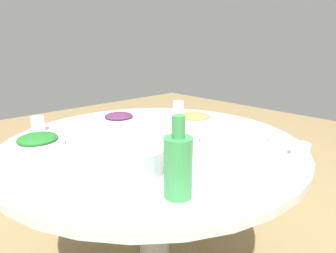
{
  "coord_description": "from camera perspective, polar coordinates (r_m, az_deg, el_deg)",
  "views": [
    {
      "loc": [
        0.88,
        -0.74,
        1.14
      ],
      "look_at": [
        0.11,
        -0.01,
        0.83
      ],
      "focal_mm": 30.35,
      "sensor_mm": 36.0,
      "label": 1
    }
  ],
  "objects": [
    {
      "name": "tea_cup_near",
      "position": [
        1.46,
        -24.66,
        0.48
      ],
      "size": [
        0.06,
        0.06,
        0.07
      ],
      "primitive_type": "cylinder",
      "color": "white",
      "rests_on": "round_dining_table"
    },
    {
      "name": "rice_bowl",
      "position": [
        0.95,
        -8.26,
        -5.66
      ],
      "size": [
        0.28,
        0.28,
        0.09
      ],
      "color": "#B2B5BA",
      "rests_on": "round_dining_table"
    },
    {
      "name": "soup_bowl",
      "position": [
        1.17,
        13.2,
        -2.11
      ],
      "size": [
        0.3,
        0.27,
        0.07
      ],
      "color": "white",
      "rests_on": "round_dining_table"
    },
    {
      "name": "tea_cup_far",
      "position": [
        1.14,
        25.09,
        -4.26
      ],
      "size": [
        0.06,
        0.06,
        0.05
      ],
      "primitive_type": "cylinder",
      "color": "white",
      "rests_on": "round_dining_table"
    },
    {
      "name": "round_dining_table",
      "position": [
        1.27,
        -3.01,
        -8.17
      ],
      "size": [
        1.25,
        1.25,
        0.75
      ],
      "color": "#99999E",
      "rests_on": "ground"
    },
    {
      "name": "dish_greens",
      "position": [
        1.25,
        -24.67,
        -2.68
      ],
      "size": [
        0.2,
        0.2,
        0.05
      ],
      "color": "white",
      "rests_on": "round_dining_table"
    },
    {
      "name": "dish_tofu_braise",
      "position": [
        1.51,
        5.36,
        1.72
      ],
      "size": [
        0.22,
        0.22,
        0.04
      ],
      "color": "silver",
      "rests_on": "round_dining_table"
    },
    {
      "name": "tea_cup_side",
      "position": [
        1.74,
        2.1,
        4.16
      ],
      "size": [
        0.07,
        0.07,
        0.06
      ],
      "primitive_type": "cylinder",
      "color": "white",
      "rests_on": "round_dining_table"
    },
    {
      "name": "dish_eggplant",
      "position": [
        1.54,
        -9.83,
        1.76
      ],
      "size": [
        0.22,
        0.22,
        0.04
      ],
      "color": "silver",
      "rests_on": "round_dining_table"
    },
    {
      "name": "green_bottle",
      "position": [
        0.75,
        2.04,
        -7.73
      ],
      "size": [
        0.08,
        0.08,
        0.22
      ],
      "color": "#3A934C",
      "rests_on": "round_dining_table"
    }
  ]
}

